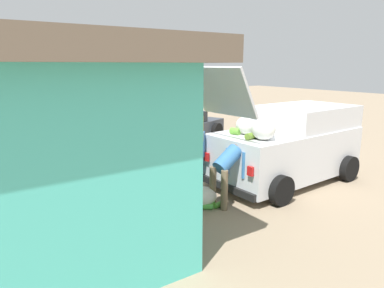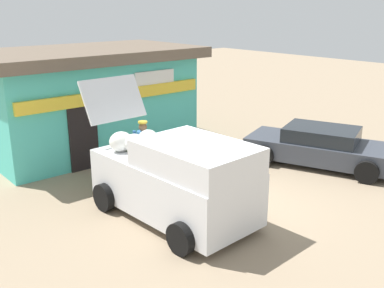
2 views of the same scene
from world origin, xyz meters
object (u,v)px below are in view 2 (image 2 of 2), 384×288
(unloaded_banana_pile, at_px, (107,177))
(paint_bucket, at_px, (196,147))
(storefront_bar, at_px, (88,98))
(delivery_van, at_px, (176,178))
(parked_sedan, at_px, (320,147))
(customer_bending, at_px, (108,160))
(vendor_standing, at_px, (144,147))

(unloaded_banana_pile, distance_m, paint_bucket, 3.71)
(storefront_bar, xyz_separation_m, delivery_van, (-1.17, -6.03, -0.75))
(storefront_bar, distance_m, paint_bucket, 3.93)
(parked_sedan, relative_size, paint_bucket, 14.72)
(customer_bending, bearing_deg, paint_bucket, 13.75)
(delivery_van, distance_m, paint_bucket, 4.95)
(vendor_standing, distance_m, customer_bending, 1.12)
(customer_bending, height_order, paint_bucket, customer_bending)
(parked_sedan, relative_size, vendor_standing, 2.75)
(storefront_bar, height_order, paint_bucket, storefront_bar)
(delivery_van, height_order, unloaded_banana_pile, delivery_van)
(unloaded_banana_pile, xyz_separation_m, paint_bucket, (3.68, 0.47, -0.03))
(customer_bending, bearing_deg, unloaded_banana_pile, 65.15)
(paint_bucket, bearing_deg, delivery_van, -136.95)
(parked_sedan, height_order, unloaded_banana_pile, parked_sedan)
(parked_sedan, bearing_deg, vendor_standing, 153.15)
(paint_bucket, bearing_deg, unloaded_banana_pile, -172.67)
(vendor_standing, distance_m, paint_bucket, 3.07)
(vendor_standing, xyz_separation_m, customer_bending, (-1.11, 0.03, -0.13))
(customer_bending, xyz_separation_m, paint_bucket, (3.90, 0.95, -0.70))
(delivery_van, relative_size, vendor_standing, 2.69)
(unloaded_banana_pile, bearing_deg, customer_bending, -114.85)
(vendor_standing, relative_size, customer_bending, 1.27)
(delivery_van, xyz_separation_m, unloaded_banana_pile, (-0.11, 2.86, -0.78))
(storefront_bar, height_order, vendor_standing, storefront_bar)
(vendor_standing, height_order, unloaded_banana_pile, vendor_standing)
(parked_sedan, bearing_deg, storefront_bar, 125.85)
(parked_sedan, xyz_separation_m, paint_bucket, (-2.03, 3.42, -0.41))
(delivery_van, bearing_deg, customer_bending, 98.00)
(vendor_standing, bearing_deg, storefront_bar, 83.83)
(delivery_van, relative_size, unloaded_banana_pile, 5.58)
(customer_bending, bearing_deg, parked_sedan, -22.61)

